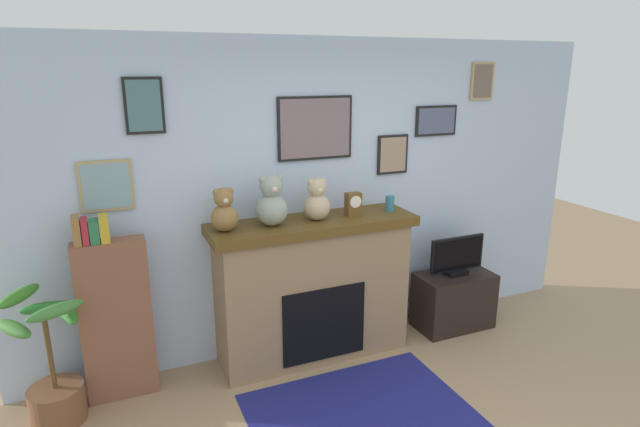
{
  "coord_description": "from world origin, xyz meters",
  "views": [
    {
      "loc": [
        -1.76,
        -1.93,
        2.36
      ],
      "look_at": [
        -0.19,
        1.71,
        1.24
      ],
      "focal_mm": 28.98,
      "sensor_mm": 36.0,
      "label": 1
    }
  ],
  "objects_px": {
    "television": "(457,257)",
    "teddy_bear_grey": "(224,212)",
    "bookshelf": "(115,316)",
    "teddy_bear_brown": "(317,201)",
    "candle_jar": "(390,203)",
    "fireplace": "(313,288)",
    "tv_stand": "(453,300)",
    "teddy_bear_cream": "(272,203)",
    "mantel_clock": "(353,204)",
    "potted_plant": "(53,377)"
  },
  "relations": [
    {
      "from": "bookshelf",
      "to": "candle_jar",
      "type": "bearing_deg",
      "value": -1.34
    },
    {
      "from": "television",
      "to": "teddy_bear_grey",
      "type": "xyz_separation_m",
      "value": [
        -2.1,
        0.05,
        0.65
      ]
    },
    {
      "from": "candle_jar",
      "to": "mantel_clock",
      "type": "distance_m",
      "value": 0.35
    },
    {
      "from": "bookshelf",
      "to": "teddy_bear_brown",
      "type": "height_order",
      "value": "teddy_bear_brown"
    },
    {
      "from": "fireplace",
      "to": "bookshelf",
      "type": "xyz_separation_m",
      "value": [
        -1.52,
        0.03,
        0.04
      ]
    },
    {
      "from": "potted_plant",
      "to": "tv_stand",
      "type": "height_order",
      "value": "potted_plant"
    },
    {
      "from": "television",
      "to": "fireplace",
      "type": "bearing_deg",
      "value": 177.24
    },
    {
      "from": "fireplace",
      "to": "teddy_bear_cream",
      "type": "xyz_separation_m",
      "value": [
        -0.34,
        -0.02,
        0.77
      ]
    },
    {
      "from": "potted_plant",
      "to": "mantel_clock",
      "type": "height_order",
      "value": "mantel_clock"
    },
    {
      "from": "teddy_bear_cream",
      "to": "television",
      "type": "bearing_deg",
      "value": -1.62
    },
    {
      "from": "teddy_bear_cream",
      "to": "potted_plant",
      "type": "bearing_deg",
      "value": -176.71
    },
    {
      "from": "potted_plant",
      "to": "teddy_bear_cream",
      "type": "xyz_separation_m",
      "value": [
        1.61,
        0.09,
        1.03
      ]
    },
    {
      "from": "television",
      "to": "teddy_bear_grey",
      "type": "relative_size",
      "value": 1.69
    },
    {
      "from": "fireplace",
      "to": "teddy_bear_grey",
      "type": "relative_size",
      "value": 5.12
    },
    {
      "from": "mantel_clock",
      "to": "potted_plant",
      "type": "bearing_deg",
      "value": -177.71
    },
    {
      "from": "bookshelf",
      "to": "television",
      "type": "height_order",
      "value": "bookshelf"
    },
    {
      "from": "fireplace",
      "to": "tv_stand",
      "type": "relative_size",
      "value": 2.38
    },
    {
      "from": "potted_plant",
      "to": "teddy_bear_brown",
      "type": "bearing_deg",
      "value": 2.68
    },
    {
      "from": "television",
      "to": "candle_jar",
      "type": "height_order",
      "value": "candle_jar"
    },
    {
      "from": "fireplace",
      "to": "mantel_clock",
      "type": "xyz_separation_m",
      "value": [
        0.35,
        -0.02,
        0.69
      ]
    },
    {
      "from": "potted_plant",
      "to": "teddy_bear_grey",
      "type": "bearing_deg",
      "value": 4.26
    },
    {
      "from": "bookshelf",
      "to": "television",
      "type": "xyz_separation_m",
      "value": [
        2.92,
        -0.1,
        0.06
      ]
    },
    {
      "from": "television",
      "to": "teddy_bear_grey",
      "type": "distance_m",
      "value": 2.2
    },
    {
      "from": "fireplace",
      "to": "television",
      "type": "xyz_separation_m",
      "value": [
        1.39,
        -0.07,
        0.09
      ]
    },
    {
      "from": "teddy_bear_grey",
      "to": "television",
      "type": "bearing_deg",
      "value": -1.34
    },
    {
      "from": "fireplace",
      "to": "television",
      "type": "relative_size",
      "value": 3.02
    },
    {
      "from": "bookshelf",
      "to": "tv_stand",
      "type": "height_order",
      "value": "bookshelf"
    },
    {
      "from": "fireplace",
      "to": "tv_stand",
      "type": "height_order",
      "value": "fireplace"
    },
    {
      "from": "tv_stand",
      "to": "teddy_bear_cream",
      "type": "bearing_deg",
      "value": 178.43
    },
    {
      "from": "teddy_bear_grey",
      "to": "teddy_bear_cream",
      "type": "xyz_separation_m",
      "value": [
        0.36,
        -0.0,
        0.03
      ]
    },
    {
      "from": "fireplace",
      "to": "candle_jar",
      "type": "height_order",
      "value": "candle_jar"
    },
    {
      "from": "teddy_bear_grey",
      "to": "candle_jar",
      "type": "bearing_deg",
      "value": 0.02
    },
    {
      "from": "television",
      "to": "candle_jar",
      "type": "relative_size",
      "value": 4.29
    },
    {
      "from": "bookshelf",
      "to": "mantel_clock",
      "type": "xyz_separation_m",
      "value": [
        1.87,
        -0.05,
        0.65
      ]
    },
    {
      "from": "television",
      "to": "teddy_bear_cream",
      "type": "height_order",
      "value": "teddy_bear_cream"
    },
    {
      "from": "fireplace",
      "to": "teddy_bear_brown",
      "type": "distance_m",
      "value": 0.75
    },
    {
      "from": "candle_jar",
      "to": "teddy_bear_cream",
      "type": "xyz_separation_m",
      "value": [
        -1.04,
        -0.0,
        0.11
      ]
    },
    {
      "from": "bookshelf",
      "to": "mantel_clock",
      "type": "distance_m",
      "value": 1.98
    },
    {
      "from": "bookshelf",
      "to": "teddy_bear_cream",
      "type": "relative_size",
      "value": 3.55
    },
    {
      "from": "teddy_bear_grey",
      "to": "teddy_bear_cream",
      "type": "distance_m",
      "value": 0.37
    },
    {
      "from": "mantel_clock",
      "to": "bookshelf",
      "type": "bearing_deg",
      "value": 178.37
    },
    {
      "from": "potted_plant",
      "to": "teddy_bear_cream",
      "type": "relative_size",
      "value": 2.44
    },
    {
      "from": "television",
      "to": "teddy_bear_brown",
      "type": "relative_size",
      "value": 1.63
    },
    {
      "from": "candle_jar",
      "to": "teddy_bear_brown",
      "type": "relative_size",
      "value": 0.38
    },
    {
      "from": "teddy_bear_grey",
      "to": "teddy_bear_brown",
      "type": "relative_size",
      "value": 0.96
    },
    {
      "from": "tv_stand",
      "to": "teddy_bear_cream",
      "type": "xyz_separation_m",
      "value": [
        -1.74,
        0.05,
        1.11
      ]
    },
    {
      "from": "tv_stand",
      "to": "potted_plant",
      "type": "bearing_deg",
      "value": -179.23
    },
    {
      "from": "television",
      "to": "candle_jar",
      "type": "distance_m",
      "value": 0.9
    },
    {
      "from": "bookshelf",
      "to": "teddy_bear_cream",
      "type": "xyz_separation_m",
      "value": [
        1.18,
        -0.05,
        0.74
      ]
    },
    {
      "from": "tv_stand",
      "to": "mantel_clock",
      "type": "height_order",
      "value": "mantel_clock"
    }
  ]
}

